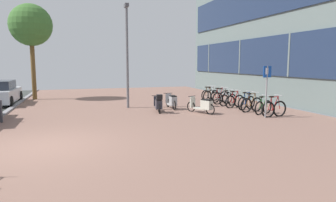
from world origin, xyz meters
The scene contains 19 objects.
ground centered at (1.43, 0.00, -0.02)m, with size 21.00×40.00×0.13m.
bicycle_rack_00 centered at (9.52, 2.20, 0.36)m, with size 1.41×0.48×1.03m.
bicycle_rack_01 centered at (9.48, 2.95, 0.33)m, with size 1.26×0.56×0.94m.
bicycle_rack_02 centered at (9.33, 3.71, 0.36)m, with size 1.42×0.48×1.03m.
bicycle_rack_03 centered at (9.51, 4.47, 0.35)m, with size 1.35×0.59×1.00m.
bicycle_rack_04 centered at (9.25, 5.23, 0.35)m, with size 1.35×0.47×1.00m.
bicycle_rack_05 centered at (9.25, 5.98, 0.34)m, with size 1.31×0.51×0.97m.
bicycle_rack_06 centered at (9.29, 6.74, 0.36)m, with size 1.44×0.48×1.03m.
bicycle_rack_07 centered at (9.49, 7.50, 0.35)m, with size 1.39×0.48×0.98m.
bicycle_rack_08 centered at (9.26, 8.25, 0.35)m, with size 1.36×0.59×1.00m.
bicycle_rack_09 centered at (9.41, 9.01, 0.33)m, with size 1.21×0.58×0.94m.
scooter_near centered at (4.82, 4.97, 0.43)m, with size 0.61×1.73×0.95m.
scooter_mid centered at (5.80, 5.83, 0.40)m, with size 0.52×1.76×0.81m.
scooter_far centered at (6.79, 3.98, 0.39)m, with size 0.90×1.63×0.82m.
parked_car_far centered at (-3.36, 10.59, 0.66)m, with size 1.81×4.17×1.41m.
parking_sign centered at (8.97, 2.04, 1.43)m, with size 0.40×0.07×2.30m.
lamp_post centered at (3.63, 6.89, 3.08)m, with size 0.20×0.52×5.52m.
street_tree centered at (-1.73, 12.57, 4.87)m, with size 2.73×2.73×6.27m.
bollard_far centered at (-2.05, 4.38, 0.46)m, with size 0.12×0.12×0.92m.
Camera 1 is at (0.90, -9.17, 2.43)m, focal length 31.87 mm.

